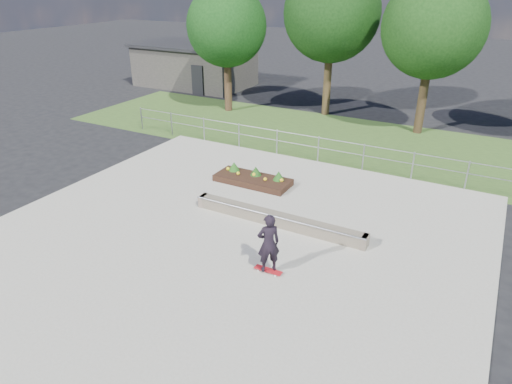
% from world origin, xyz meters
% --- Properties ---
extents(ground, '(120.00, 120.00, 0.00)m').
position_xyz_m(ground, '(0.00, 0.00, 0.00)').
color(ground, black).
rests_on(ground, ground).
extents(grass_verge, '(30.00, 8.00, 0.02)m').
position_xyz_m(grass_verge, '(0.00, 11.00, 0.01)').
color(grass_verge, '#324F1F').
rests_on(grass_verge, ground).
extents(concrete_slab, '(15.00, 15.00, 0.06)m').
position_xyz_m(concrete_slab, '(0.00, 0.00, 0.03)').
color(concrete_slab, '#9C988B').
rests_on(concrete_slab, ground).
extents(fence, '(20.06, 0.06, 1.20)m').
position_xyz_m(fence, '(0.00, 7.50, 0.77)').
color(fence, gray).
rests_on(fence, ground).
extents(building, '(8.40, 5.40, 3.00)m').
position_xyz_m(building, '(-14.00, 18.00, 1.51)').
color(building, '#322F2C').
rests_on(building, ground).
extents(tree_far_left, '(4.55, 4.55, 7.15)m').
position_xyz_m(tree_far_left, '(-8.00, 13.00, 4.85)').
color(tree_far_left, '#362215').
rests_on(tree_far_left, ground).
extents(tree_mid_left, '(5.25, 5.25, 8.25)m').
position_xyz_m(tree_mid_left, '(-2.50, 15.00, 5.61)').
color(tree_mid_left, '#352515').
rests_on(tree_mid_left, ground).
extents(tree_mid_right, '(4.90, 4.90, 7.70)m').
position_xyz_m(tree_mid_right, '(3.00, 14.00, 5.23)').
color(tree_mid_right, black).
rests_on(tree_mid_right, ground).
extents(grind_ledge, '(6.00, 0.44, 0.43)m').
position_xyz_m(grind_ledge, '(0.95, 1.56, 0.26)').
color(grind_ledge, brown).
rests_on(grind_ledge, concrete_slab).
extents(planter_bed, '(3.00, 1.20, 0.61)m').
position_xyz_m(planter_bed, '(-1.37, 4.15, 0.24)').
color(planter_bed, black).
rests_on(planter_bed, concrete_slab).
extents(skateboarder, '(0.80, 0.72, 1.78)m').
position_xyz_m(skateboarder, '(1.91, -0.94, 0.98)').
color(skateboarder, silver).
rests_on(skateboarder, concrete_slab).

